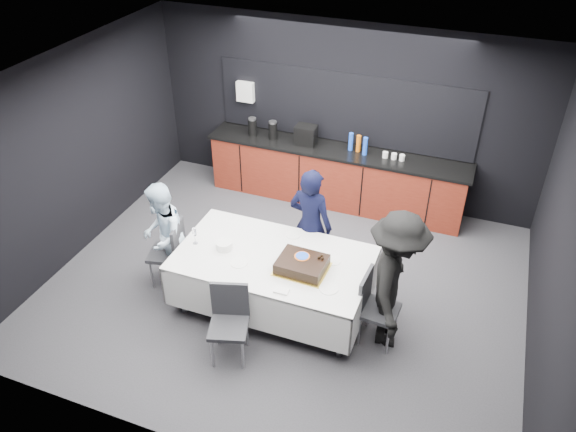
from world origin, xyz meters
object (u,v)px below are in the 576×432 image
(champagne_flute, at_px, (194,233))
(chair_near, at_px, (229,317))
(plate_stack, at_px, (224,245))
(party_table, at_px, (273,266))
(person_left, at_px, (163,236))
(chair_right, at_px, (373,303))
(person_center, at_px, (310,225))
(cake_assembly, at_px, (302,265))
(person_right, at_px, (395,281))
(chair_left, at_px, (171,249))

(champagne_flute, bearing_deg, chair_near, -43.55)
(plate_stack, xyz_separation_m, champagne_flute, (-0.38, -0.03, 0.11))
(party_table, xyz_separation_m, person_left, (-1.49, -0.04, 0.08))
(chair_right, bearing_deg, person_center, 141.44)
(champagne_flute, relative_size, chair_right, 0.24)
(cake_assembly, height_order, person_right, person_right)
(chair_left, xyz_separation_m, person_center, (1.61, 0.77, 0.27))
(plate_stack, bearing_deg, person_left, 178.64)
(plate_stack, xyz_separation_m, chair_right, (1.87, -0.03, -0.30))
(person_center, height_order, person_left, person_center)
(champagne_flute, distance_m, person_right, 2.45)
(party_table, height_order, chair_right, chair_right)
(person_center, relative_size, person_right, 0.93)
(cake_assembly, xyz_separation_m, chair_left, (-1.80, 0.07, -0.32))
(person_left, bearing_deg, party_table, 69.88)
(chair_right, distance_m, person_left, 2.76)
(chair_left, xyz_separation_m, person_left, (-0.10, -0.01, 0.19))
(plate_stack, bearing_deg, champagne_flute, -175.40)
(chair_left, distance_m, chair_right, 2.66)
(champagne_flute, distance_m, chair_near, 1.20)
(party_table, distance_m, person_left, 1.50)
(plate_stack, height_order, chair_right, chair_right)
(chair_near, bearing_deg, chair_right, 28.27)
(champagne_flute, height_order, person_center, person_center)
(cake_assembly, distance_m, champagne_flute, 1.39)
(party_table, height_order, plate_stack, plate_stack)
(party_table, bearing_deg, plate_stack, -174.69)
(plate_stack, bearing_deg, cake_assembly, -2.11)
(party_table, bearing_deg, person_right, -0.77)
(plate_stack, distance_m, chair_left, 0.84)
(cake_assembly, distance_m, chair_left, 1.83)
(person_left, xyz_separation_m, person_right, (2.95, 0.02, 0.14))
(person_right, bearing_deg, party_table, 81.97)
(champagne_flute, distance_m, chair_left, 0.58)
(chair_left, bearing_deg, person_right, 0.14)
(party_table, xyz_separation_m, champagne_flute, (-0.99, -0.09, 0.30))
(party_table, height_order, person_center, person_center)
(chair_near, height_order, person_left, person_left)
(cake_assembly, bearing_deg, person_right, 4.03)
(chair_near, height_order, person_center, person_center)
(party_table, distance_m, chair_left, 1.40)
(plate_stack, relative_size, chair_right, 0.21)
(chair_near, bearing_deg, chair_left, 145.61)
(chair_left, relative_size, person_left, 0.64)
(chair_right, distance_m, person_center, 1.36)
(champagne_flute, bearing_deg, party_table, 5.04)
(person_center, bearing_deg, chair_left, 32.82)
(chair_right, bearing_deg, chair_left, 178.62)
(party_table, distance_m, chair_right, 1.27)
(party_table, relative_size, chair_right, 2.51)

